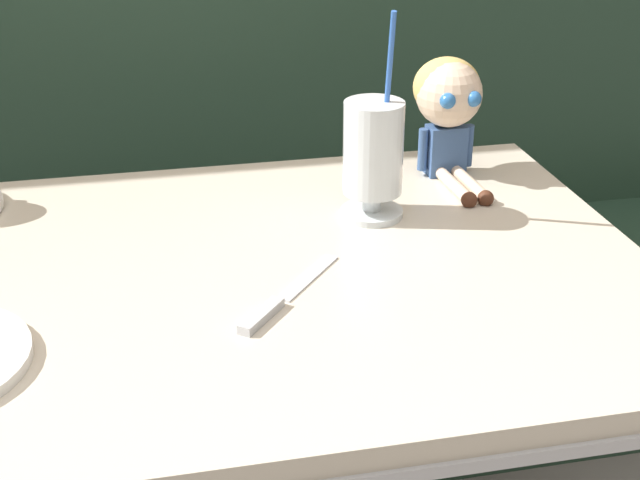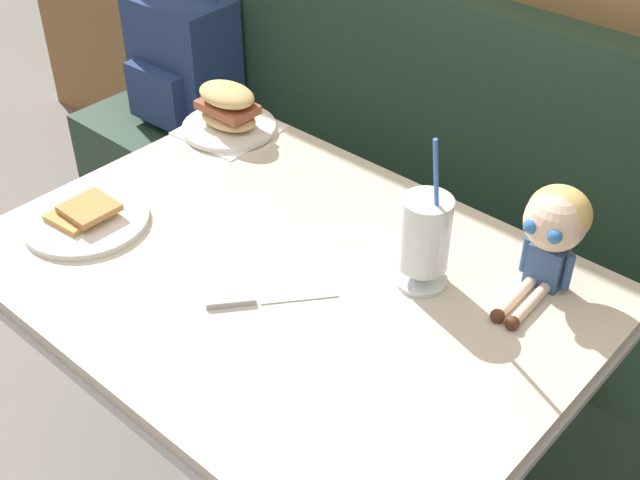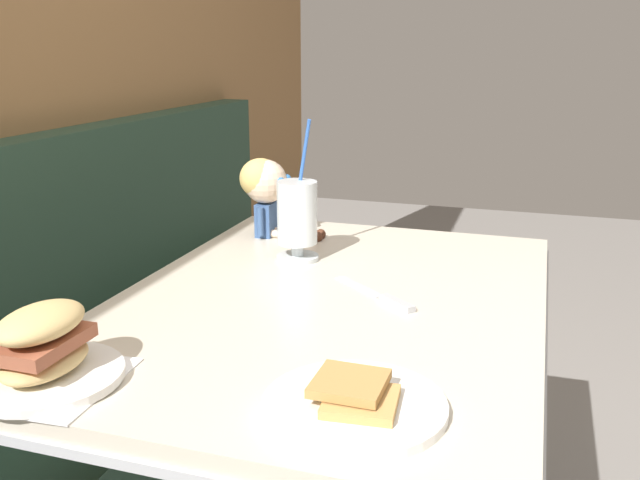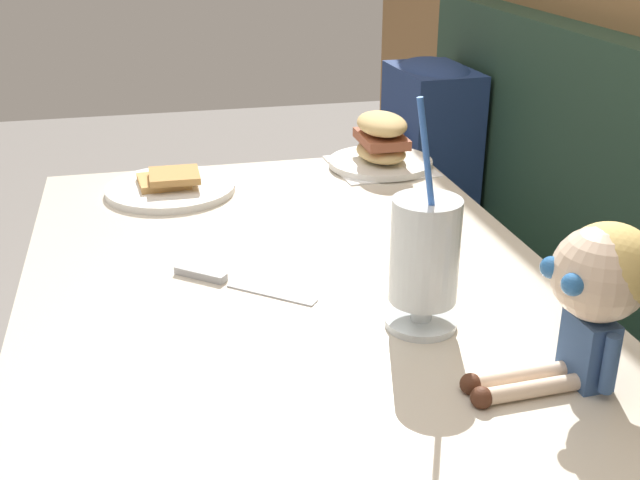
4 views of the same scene
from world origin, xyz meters
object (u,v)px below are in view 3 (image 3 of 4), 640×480
Objects in this scene: milkshake_glass at (297,217)px; seated_doll at (265,186)px; sandwich_plate at (44,353)px; toast_plate at (354,403)px; butter_knife at (386,298)px.

seated_doll is at bearing 40.82° from milkshake_glass.
toast_plate is at bearing -82.48° from sandwich_plate.
sandwich_plate reaches higher than butter_knife.
butter_knife is at bearing 6.80° from toast_plate.
butter_knife is at bearing -132.45° from seated_doll.
toast_plate is 0.42m from butter_knife.
sandwich_plate is (-0.66, 0.15, -0.05)m from milkshake_glass.
toast_plate is at bearing -150.27° from seated_doll.
milkshake_glass is 0.22m from seated_doll.
sandwich_plate is at bearing 97.52° from toast_plate.
sandwich_plate is 1.00× the size of seated_doll.
toast_plate is 1.29× the size of butter_knife.
milkshake_glass reaches higher than toast_plate.
milkshake_glass is 0.68m from sandwich_plate.
seated_doll is (0.77, 0.44, 0.12)m from toast_plate.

